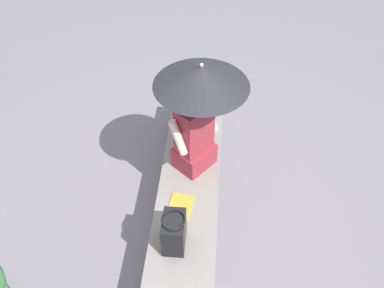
{
  "coord_description": "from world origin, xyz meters",
  "views": [
    {
      "loc": [
        -2.4,
        -0.22,
        3.31
      ],
      "look_at": [
        0.09,
        -0.01,
        0.79
      ],
      "focal_mm": 38.01,
      "sensor_mm": 36.0,
      "label": 1
    }
  ],
  "objects_px": {
    "person_seated": "(194,134)",
    "tote_bag_canvas": "(188,117)",
    "parasol": "(201,76)",
    "handbag_black": "(174,232)",
    "magazine": "(180,207)"
  },
  "relations": [
    {
      "from": "parasol",
      "to": "magazine",
      "type": "xyz_separation_m",
      "value": [
        -0.55,
        0.13,
        -0.98
      ]
    },
    {
      "from": "parasol",
      "to": "tote_bag_canvas",
      "type": "bearing_deg",
      "value": 18.18
    },
    {
      "from": "tote_bag_canvas",
      "to": "magazine",
      "type": "height_order",
      "value": "tote_bag_canvas"
    },
    {
      "from": "parasol",
      "to": "tote_bag_canvas",
      "type": "relative_size",
      "value": 3.5
    },
    {
      "from": "tote_bag_canvas",
      "to": "person_seated",
      "type": "bearing_deg",
      "value": -168.21
    },
    {
      "from": "person_seated",
      "to": "handbag_black",
      "type": "distance_m",
      "value": 0.9
    },
    {
      "from": "handbag_black",
      "to": "tote_bag_canvas",
      "type": "relative_size",
      "value": 1.08
    },
    {
      "from": "parasol",
      "to": "magazine",
      "type": "height_order",
      "value": "parasol"
    },
    {
      "from": "parasol",
      "to": "handbag_black",
      "type": "xyz_separation_m",
      "value": [
        -0.9,
        0.14,
        -0.82
      ]
    },
    {
      "from": "tote_bag_canvas",
      "to": "parasol",
      "type": "bearing_deg",
      "value": -161.82
    },
    {
      "from": "person_seated",
      "to": "magazine",
      "type": "bearing_deg",
      "value": 171.32
    },
    {
      "from": "parasol",
      "to": "handbag_black",
      "type": "distance_m",
      "value": 1.23
    },
    {
      "from": "person_seated",
      "to": "handbag_black",
      "type": "bearing_deg",
      "value": 174.23
    },
    {
      "from": "person_seated",
      "to": "parasol",
      "type": "height_order",
      "value": "parasol"
    },
    {
      "from": "person_seated",
      "to": "tote_bag_canvas",
      "type": "relative_size",
      "value": 2.84
    }
  ]
}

